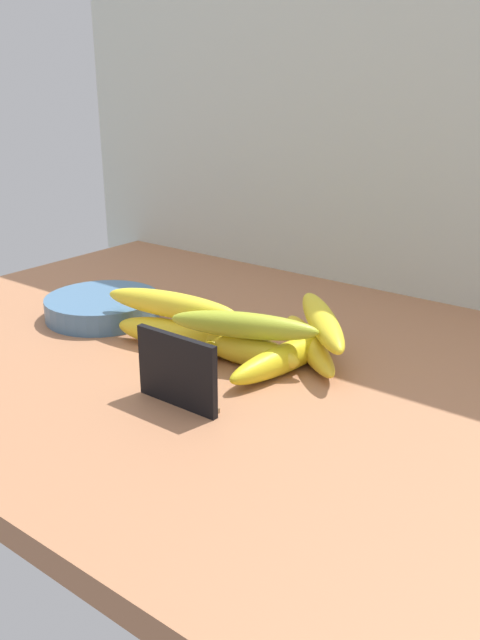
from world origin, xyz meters
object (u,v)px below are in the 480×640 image
fruit_bowl (104,306)px  banana_4 (246,350)px  chalkboard_sign (177,373)px  banana_0 (286,357)px  banana_2 (239,336)px  banana_5 (171,305)px  banana_7 (322,321)px  banana_6 (243,325)px  banana_1 (309,344)px  banana_3 (172,334)px

fruit_bowl → banana_4: bearing=-2.0°
chalkboard_sign → banana_0: bearing=73.1°
banana_2 → banana_5: size_ratio=0.82×
banana_5 → banana_2: bearing=30.1°
banana_2 → banana_7: size_ratio=0.80×
banana_0 → banana_2: banana_0 is taller
banana_6 → banana_7: banana_6 is taller
banana_1 → banana_7: (1.46, 0.63, 3.38)cm
banana_3 → chalkboard_sign: bearing=-44.5°
chalkboard_sign → banana_3: size_ratio=0.65×
chalkboard_sign → banana_5: 18.07cm
banana_0 → banana_1: size_ratio=0.96×
chalkboard_sign → banana_2: 18.08cm
banana_2 → banana_6: bearing=-48.0°
banana_3 → banana_6: (11.44, 0.92, 3.63)cm
banana_1 → banana_7: 3.74cm
chalkboard_sign → banana_1: bearing=78.5°
banana_3 → banana_5: (-0.88, 0.95, 3.74)cm
banana_0 → banana_4: (-5.15, -1.47, 0.17)cm
banana_2 → banana_7: 11.61cm
chalkboard_sign → banana_4: (-0.62, 13.48, -1.88)cm
banana_4 → banana_7: bearing=51.2°
banana_0 → banana_3: size_ratio=1.15×
banana_1 → banana_7: size_ratio=0.97×
chalkboard_sign → banana_6: chalkboard_sign is taller
banana_2 → fruit_bowl: bearing=-173.1°
banana_0 → banana_3: bearing=-168.8°
banana_1 → banana_3: (-16.11, -8.98, 0.34)cm
fruit_bowl → banana_6: 28.35cm
banana_3 → banana_2: bearing=38.0°
banana_5 → banana_6: banana_5 is taller
banana_1 → banana_2: (-8.91, -3.35, 0.01)cm
banana_1 → banana_7: banana_7 is taller
banana_6 → banana_7: (6.12, 8.69, -0.59)cm
banana_1 → chalkboard_sign: bearing=-101.5°
banana_5 → banana_6: (12.33, -0.02, -0.11)cm
banana_3 → banana_4: 11.41cm
banana_0 → banana_4: 5.36cm
banana_1 → banana_4: size_ratio=1.33×
banana_2 → banana_5: 10.19cm
banana_6 → chalkboard_sign: bearing=-88.0°
fruit_bowl → banana_3: (16.56, -2.74, 0.33)cm
chalkboard_sign → banana_0: (4.53, 14.95, -2.05)cm
fruit_bowl → banana_1: (32.67, 6.24, -0.01)cm
banana_1 → banana_3: bearing=-150.9°
banana_2 → banana_4: 5.61cm
banana_3 → banana_7: bearing=28.7°
banana_2 → chalkboard_sign: bearing=-74.9°
banana_0 → banana_5: (-17.30, -2.30, 3.92)cm
banana_2 → banana_5: (-8.09, -4.68, 4.07)cm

